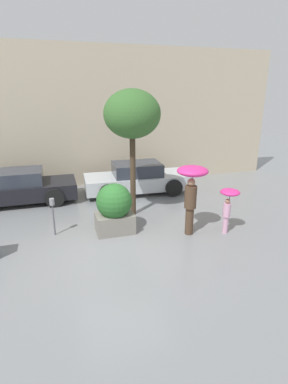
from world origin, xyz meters
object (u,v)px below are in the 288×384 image
Objects in this scene: street_tree at (132,115)px; planter_box at (114,208)px; parking_meter at (53,209)px; parked_car_far at (16,188)px; parked_car_near at (137,179)px; person_adult at (192,184)px; person_child at (229,201)px.

planter_box is at bearing -127.12° from street_tree.
parking_meter is (-2.67, -0.87, -2.55)m from street_tree.
planter_box is 0.34× the size of parked_car_far.
parked_car_far is at bearing 111.91° from parking_meter.
parked_car_far is 5.42m from street_tree.
parked_car_far is 3.85× the size of parking_meter.
parked_car_near is 4.69m from parking_meter.
parked_car_far is (-4.76, 0.10, 0.00)m from parked_car_near.
parked_car_near is (1.68, 3.49, -0.18)m from planter_box.
parked_car_far is 3.53m from parking_meter.
person_adult is at bearing -56.10° from street_tree.
parked_car_near reaches higher than parking_meter.
planter_box is 0.37× the size of street_tree.
parked_car_near is 3.83× the size of parking_meter.
person_child reaches higher than parked_car_far.
parked_car_near is at bearing 64.31° from planter_box.
person_adult is 2.92m from street_tree.
person_adult is 1.51× the size of person_child.
planter_box reaches higher than parked_car_near.
person_child is 5.19m from parking_meter.
street_tree is at bearing -120.91° from parked_car_far.
person_adult reaches higher than parked_car_near.
planter_box reaches higher than parking_meter.
planter_box is 0.35× the size of parked_car_near.
planter_box is 3.41m from person_child.
parked_car_near is (-0.49, 4.19, -0.95)m from person_adult.
street_tree is (-2.35, 2.20, 2.36)m from person_child.
parking_meter is (-5.02, 1.33, -0.19)m from person_child.
planter_box is at bearing 105.59° from person_adult.
parking_meter is at bearing 169.88° from planter_box.
planter_box is 3.87m from parked_car_near.
person_adult is 1.79× the size of parking_meter.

